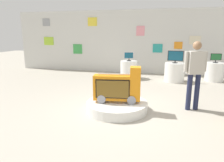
{
  "coord_description": "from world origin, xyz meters",
  "views": [
    {
      "loc": [
        0.75,
        -4.69,
        1.86
      ],
      "look_at": [
        -0.48,
        0.41,
        0.63
      ],
      "focal_mm": 32.9,
      "sensor_mm": 36.0,
      "label": 1
    }
  ],
  "objects_px": {
    "tv_on_right_rear": "(175,56)",
    "shopper_browsing_near_truck": "(195,71)",
    "tv_on_left_rear": "(216,58)",
    "tv_on_center_rear": "(129,56)",
    "main_display_pedestal": "(117,106)",
    "novelty_firetruck_tv": "(118,88)",
    "display_pedestal_center_rear": "(129,70)",
    "display_pedestal_left_rear": "(214,72)",
    "display_pedestal_right_rear": "(174,72)"
  },
  "relations": [
    {
      "from": "display_pedestal_center_rear",
      "to": "shopper_browsing_near_truck",
      "type": "xyz_separation_m",
      "value": [
        2.11,
        -3.28,
        0.62
      ]
    },
    {
      "from": "novelty_firetruck_tv",
      "to": "main_display_pedestal",
      "type": "bearing_deg",
      "value": 170.18
    },
    {
      "from": "novelty_firetruck_tv",
      "to": "tv_on_right_rear",
      "type": "distance_m",
      "value": 3.92
    },
    {
      "from": "novelty_firetruck_tv",
      "to": "display_pedestal_right_rear",
      "type": "bearing_deg",
      "value": 67.31
    },
    {
      "from": "main_display_pedestal",
      "to": "shopper_browsing_near_truck",
      "type": "distance_m",
      "value": 2.07
    },
    {
      "from": "display_pedestal_right_rear",
      "to": "shopper_browsing_near_truck",
      "type": "relative_size",
      "value": 0.45
    },
    {
      "from": "novelty_firetruck_tv",
      "to": "display_pedestal_center_rear",
      "type": "relative_size",
      "value": 1.56
    },
    {
      "from": "display_pedestal_center_rear",
      "to": "display_pedestal_right_rear",
      "type": "distance_m",
      "value": 1.85
    },
    {
      "from": "tv_on_left_rear",
      "to": "display_pedestal_right_rear",
      "type": "bearing_deg",
      "value": -163.53
    },
    {
      "from": "main_display_pedestal",
      "to": "display_pedestal_left_rear",
      "type": "bearing_deg",
      "value": 52.85
    },
    {
      "from": "novelty_firetruck_tv",
      "to": "display_pedestal_right_rear",
      "type": "relative_size",
      "value": 1.51
    },
    {
      "from": "shopper_browsing_near_truck",
      "to": "tv_on_left_rear",
      "type": "bearing_deg",
      "value": 70.28
    },
    {
      "from": "main_display_pedestal",
      "to": "tv_on_right_rear",
      "type": "bearing_deg",
      "value": 66.95
    },
    {
      "from": "tv_on_left_rear",
      "to": "display_pedestal_center_rear",
      "type": "bearing_deg",
      "value": -175.6
    },
    {
      "from": "tv_on_right_rear",
      "to": "display_pedestal_right_rear",
      "type": "bearing_deg",
      "value": 94.56
    },
    {
      "from": "tv_on_right_rear",
      "to": "display_pedestal_center_rear",
      "type": "bearing_deg",
      "value": 173.76
    },
    {
      "from": "tv_on_left_rear",
      "to": "tv_on_center_rear",
      "type": "xyz_separation_m",
      "value": [
        -3.38,
        -0.26,
        0.0
      ]
    },
    {
      "from": "main_display_pedestal",
      "to": "novelty_firetruck_tv",
      "type": "xyz_separation_m",
      "value": [
        0.02,
        -0.0,
        0.47
      ]
    },
    {
      "from": "tv_on_center_rear",
      "to": "tv_on_right_rear",
      "type": "height_order",
      "value": "tv_on_right_rear"
    },
    {
      "from": "main_display_pedestal",
      "to": "display_pedestal_left_rear",
      "type": "xyz_separation_m",
      "value": [
        3.07,
        4.05,
        0.26
      ]
    },
    {
      "from": "tv_on_left_rear",
      "to": "display_pedestal_center_rear",
      "type": "distance_m",
      "value": 3.44
    },
    {
      "from": "display_pedestal_left_rear",
      "to": "tv_on_right_rear",
      "type": "bearing_deg",
      "value": -163.24
    },
    {
      "from": "display_pedestal_right_rear",
      "to": "tv_on_right_rear",
      "type": "height_order",
      "value": "tv_on_right_rear"
    },
    {
      "from": "main_display_pedestal",
      "to": "display_pedestal_right_rear",
      "type": "bearing_deg",
      "value": 66.98
    },
    {
      "from": "display_pedestal_left_rear",
      "to": "display_pedestal_center_rear",
      "type": "height_order",
      "value": "same"
    },
    {
      "from": "novelty_firetruck_tv",
      "to": "shopper_browsing_near_truck",
      "type": "bearing_deg",
      "value": 16.01
    },
    {
      "from": "tv_on_right_rear",
      "to": "shopper_browsing_near_truck",
      "type": "distance_m",
      "value": 3.09
    },
    {
      "from": "display_pedestal_left_rear",
      "to": "tv_on_left_rear",
      "type": "bearing_deg",
      "value": -93.99
    },
    {
      "from": "tv_on_right_rear",
      "to": "tv_on_center_rear",
      "type": "bearing_deg",
      "value": 173.89
    },
    {
      "from": "main_display_pedestal",
      "to": "tv_on_left_rear",
      "type": "relative_size",
      "value": 3.7
    },
    {
      "from": "display_pedestal_right_rear",
      "to": "display_pedestal_left_rear",
      "type": "bearing_deg",
      "value": 16.61
    },
    {
      "from": "display_pedestal_left_rear",
      "to": "shopper_browsing_near_truck",
      "type": "height_order",
      "value": "shopper_browsing_near_truck"
    },
    {
      "from": "display_pedestal_center_rear",
      "to": "tv_on_right_rear",
      "type": "distance_m",
      "value": 1.95
    },
    {
      "from": "tv_on_center_rear",
      "to": "tv_on_right_rear",
      "type": "bearing_deg",
      "value": -6.11
    },
    {
      "from": "main_display_pedestal",
      "to": "tv_on_left_rear",
      "type": "distance_m",
      "value": 5.15
    },
    {
      "from": "main_display_pedestal",
      "to": "display_pedestal_right_rear",
      "type": "distance_m",
      "value": 3.91
    },
    {
      "from": "tv_on_center_rear",
      "to": "shopper_browsing_near_truck",
      "type": "distance_m",
      "value": 3.9
    },
    {
      "from": "display_pedestal_left_rear",
      "to": "display_pedestal_right_rear",
      "type": "height_order",
      "value": "same"
    },
    {
      "from": "display_pedestal_left_rear",
      "to": "tv_on_right_rear",
      "type": "xyz_separation_m",
      "value": [
        -1.54,
        -0.47,
        0.62
      ]
    },
    {
      "from": "display_pedestal_left_rear",
      "to": "display_pedestal_center_rear",
      "type": "relative_size",
      "value": 1.0
    },
    {
      "from": "display_pedestal_center_rear",
      "to": "novelty_firetruck_tv",
      "type": "bearing_deg",
      "value": -84.98
    },
    {
      "from": "display_pedestal_left_rear",
      "to": "display_pedestal_right_rear",
      "type": "bearing_deg",
      "value": -163.39
    },
    {
      "from": "display_pedestal_right_rear",
      "to": "tv_on_right_rear",
      "type": "distance_m",
      "value": 0.62
    },
    {
      "from": "display_pedestal_center_rear",
      "to": "main_display_pedestal",
      "type": "bearing_deg",
      "value": -85.32
    },
    {
      "from": "tv_on_center_rear",
      "to": "shopper_browsing_near_truck",
      "type": "bearing_deg",
      "value": -57.2
    },
    {
      "from": "main_display_pedestal",
      "to": "display_pedestal_right_rear",
      "type": "height_order",
      "value": "display_pedestal_right_rear"
    },
    {
      "from": "novelty_firetruck_tv",
      "to": "display_pedestal_right_rear",
      "type": "xyz_separation_m",
      "value": [
        1.5,
        3.6,
        -0.21
      ]
    },
    {
      "from": "tv_on_right_rear",
      "to": "tv_on_left_rear",
      "type": "bearing_deg",
      "value": 16.62
    },
    {
      "from": "display_pedestal_right_rear",
      "to": "tv_on_right_rear",
      "type": "xyz_separation_m",
      "value": [
        0.0,
        -0.0,
        0.62
      ]
    },
    {
      "from": "tv_on_center_rear",
      "to": "shopper_browsing_near_truck",
      "type": "xyz_separation_m",
      "value": [
        2.11,
        -3.28,
        0.05
      ]
    }
  ]
}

